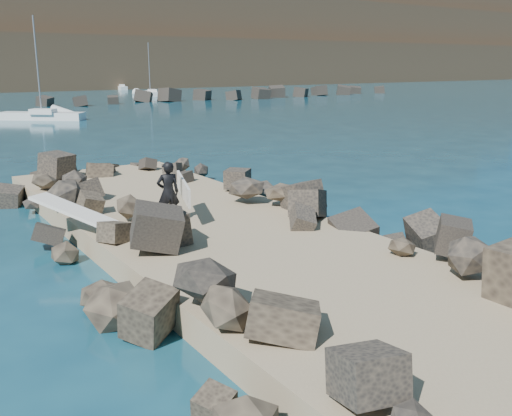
% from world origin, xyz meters
% --- Properties ---
extents(ground, '(800.00, 800.00, 0.00)m').
position_xyz_m(ground, '(0.00, 0.00, 0.00)').
color(ground, '#0F384C').
rests_on(ground, ground).
extents(jetty, '(6.00, 26.00, 0.60)m').
position_xyz_m(jetty, '(0.00, -2.00, 0.30)').
color(jetty, '#8C7759').
rests_on(jetty, ground).
extents(riprap_left, '(2.60, 22.00, 1.00)m').
position_xyz_m(riprap_left, '(-2.90, -1.50, 0.50)').
color(riprap_left, black).
rests_on(riprap_left, ground).
extents(riprap_right, '(2.60, 22.00, 1.00)m').
position_xyz_m(riprap_right, '(2.90, -1.50, 0.50)').
color(riprap_right, black).
rests_on(riprap_right, ground).
extents(breakwater_secondary, '(52.00, 4.00, 1.20)m').
position_xyz_m(breakwater_secondary, '(35.00, 55.00, 0.60)').
color(breakwater_secondary, black).
rests_on(breakwater_secondary, ground).
extents(surfboard_resting, '(1.74, 2.38, 0.08)m').
position_xyz_m(surfboard_resting, '(-3.18, 2.47, 1.04)').
color(surfboard_resting, white).
rests_on(surfboard_resting, riprap_left).
extents(surfer_with_board, '(1.13, 1.96, 1.64)m').
position_xyz_m(surfer_with_board, '(-0.77, 1.92, 1.43)').
color(surfer_with_board, black).
rests_on(surfer_with_board, jetty).
extents(sailboat_d, '(2.72, 6.54, 7.78)m').
position_xyz_m(sailboat_d, '(27.84, 68.94, 0.35)').
color(sailboat_d, white).
rests_on(sailboat_d, ground).
extents(sailboat_c, '(6.57, 5.82, 8.68)m').
position_xyz_m(sailboat_c, '(5.02, 39.45, 0.35)').
color(sailboat_c, white).
rests_on(sailboat_c, ground).
extents(sailboat_f, '(1.67, 5.57, 6.79)m').
position_xyz_m(sailboat_f, '(31.40, 90.74, 0.35)').
color(sailboat_f, white).
rests_on(sailboat_f, ground).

